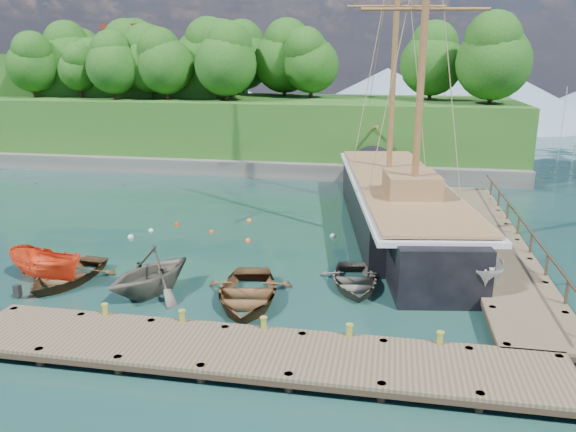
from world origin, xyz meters
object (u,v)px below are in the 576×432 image
rowboat_3 (354,287)px  cabin_boat_white (474,288)px  rowboat_0 (67,282)px  rowboat_2 (247,302)px  rowboat_1 (151,293)px  schooner (398,208)px  motorboat_orange (49,281)px

rowboat_3 → cabin_boat_white: 5.28m
rowboat_0 → rowboat_2: rowboat_2 is taller
rowboat_1 → rowboat_3: bearing=39.9°
rowboat_3 → rowboat_1: bearing=-174.3°
rowboat_1 → schooner: schooner is taller
cabin_boat_white → rowboat_0: bearing=-172.4°
motorboat_orange → cabin_boat_white: 19.09m
rowboat_0 → schooner: 18.57m
rowboat_1 → rowboat_2: bearing=23.0°
rowboat_0 → schooner: size_ratio=0.15×
rowboat_2 → rowboat_3: bearing=21.1°
rowboat_3 → motorboat_orange: 13.81m
rowboat_1 → motorboat_orange: bearing=-160.7°
rowboat_0 → cabin_boat_white: bearing=16.6°
rowboat_2 → rowboat_3: 4.90m
rowboat_0 → cabin_boat_white: size_ratio=0.83×
rowboat_3 → schooner: schooner is taller
motorboat_orange → rowboat_0: bearing=-72.0°
rowboat_2 → schooner: bearing=54.0°
rowboat_1 → schooner: (10.42, 11.79, 1.20)m
rowboat_2 → cabin_boat_white: (9.47, 3.27, 0.00)m
rowboat_2 → motorboat_orange: (-9.44, 0.63, 0.00)m
motorboat_orange → schooner: schooner is taller
schooner → rowboat_3: bearing=-110.4°
rowboat_0 → rowboat_2: size_ratio=0.86×
rowboat_1 → cabin_boat_white: 14.08m
rowboat_0 → motorboat_orange: size_ratio=1.05×
rowboat_0 → rowboat_2: bearing=4.1°
rowboat_1 → rowboat_2: 4.26m
rowboat_1 → rowboat_0: bearing=-161.8°
rowboat_0 → rowboat_1: bearing=1.7°
rowboat_0 → rowboat_1: (4.27, -0.50, 0.00)m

